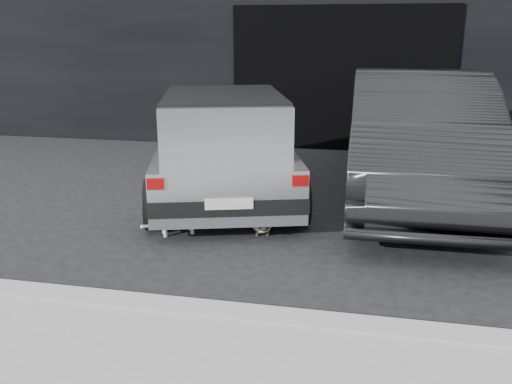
% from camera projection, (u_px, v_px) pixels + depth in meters
% --- Properties ---
extents(ground, '(80.00, 80.00, 0.00)m').
position_uv_depth(ground, '(237.00, 212.00, 6.67)').
color(ground, black).
rests_on(ground, ground).
extents(building_facade, '(34.00, 4.00, 5.00)m').
position_uv_depth(building_facade, '(349.00, 14.00, 11.40)').
color(building_facade, black).
rests_on(building_facade, ground).
extents(garage_opening, '(4.00, 0.10, 2.60)m').
position_uv_depth(garage_opening, '(341.00, 80.00, 9.86)').
color(garage_opening, black).
rests_on(garage_opening, ground).
extents(curb, '(18.00, 0.25, 0.12)m').
position_uv_depth(curb, '(286.00, 322.00, 4.02)').
color(curb, gray).
rests_on(curb, ground).
extents(silver_hatchback, '(2.68, 4.07, 1.38)m').
position_uv_depth(silver_hatchback, '(224.00, 140.00, 7.15)').
color(silver_hatchback, '#A8AAAC').
rests_on(silver_hatchback, ground).
extents(second_car, '(1.80, 5.00, 1.64)m').
position_uv_depth(second_car, '(419.00, 136.00, 7.11)').
color(second_car, black).
rests_on(second_car, ground).
extents(cat_siamese, '(0.36, 0.65, 0.24)m').
position_uv_depth(cat_siamese, '(262.00, 223.00, 5.96)').
color(cat_siamese, beige).
rests_on(cat_siamese, ground).
extents(cat_white, '(0.66, 0.47, 0.35)m').
position_uv_depth(cat_white, '(181.00, 219.00, 5.93)').
color(cat_white, silver).
rests_on(cat_white, ground).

